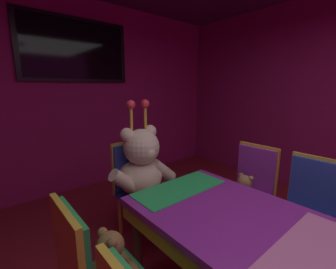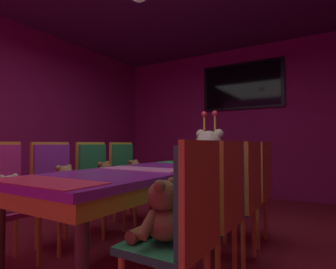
{
  "view_description": "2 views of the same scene",
  "coord_description": "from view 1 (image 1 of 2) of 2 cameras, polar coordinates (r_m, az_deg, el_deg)",
  "views": [
    {
      "loc": [
        -1.16,
        -0.27,
        1.53
      ],
      "look_at": [
        -0.06,
        1.04,
        1.18
      ],
      "focal_mm": 24.09,
      "sensor_mm": 36.0,
      "label": 1
    },
    {
      "loc": [
        1.47,
        -1.98,
        0.97
      ],
      "look_at": [
        -0.16,
        0.7,
        1.07
      ],
      "focal_mm": 29.41,
      "sensor_mm": 36.0,
      "label": 2
    }
  ],
  "objects": [
    {
      "name": "teddy_right_3",
      "position": [
        2.33,
        18.66,
        -13.23
      ],
      "size": [
        0.22,
        0.29,
        0.27
      ],
      "rotation": [
        0.0,
        0.0,
        3.14
      ],
      "color": "#9E7247",
      "rests_on": "chair_right_3"
    },
    {
      "name": "wall_tv",
      "position": [
        3.6,
        -22.19,
        19.17
      ],
      "size": [
        1.5,
        0.06,
        0.87
      ],
      "color": "black"
    },
    {
      "name": "chair_right_3",
      "position": [
        2.43,
        20.49,
        -11.69
      ],
      "size": [
        0.42,
        0.41,
        0.98
      ],
      "rotation": [
        0.0,
        0.0,
        3.14
      ],
      "color": "purple",
      "rests_on": "ground_plane"
    },
    {
      "name": "wall_back",
      "position": [
        3.66,
        -21.86,
        8.83
      ],
      "size": [
        5.2,
        0.12,
        2.8
      ],
      "primitive_type": "cube",
      "color": "#8C1959",
      "rests_on": "ground_plane"
    },
    {
      "name": "teddy_left_3",
      "position": [
        1.48,
        -13.95,
        -28.28
      ],
      "size": [
        0.25,
        0.32,
        0.31
      ],
      "color": "olive",
      "rests_on": "chair_left_3"
    },
    {
      "name": "king_teddy_bear",
      "position": [
        2.25,
        -6.46,
        -8.26
      ],
      "size": [
        0.75,
        0.58,
        0.96
      ],
      "rotation": [
        0.0,
        0.0,
        -1.57
      ],
      "color": "beige",
      "rests_on": "throne_chair"
    },
    {
      "name": "chair_right_2",
      "position": [
        2.27,
        32.34,
        -14.61
      ],
      "size": [
        0.42,
        0.41,
        0.98
      ],
      "rotation": [
        0.0,
        0.0,
        3.14
      ],
      "color": "#2D47B2",
      "rests_on": "ground_plane"
    },
    {
      "name": "throne_chair",
      "position": [
        2.45,
        -8.66,
        -10.9
      ],
      "size": [
        0.41,
        0.42,
        0.98
      ],
      "rotation": [
        0.0,
        0.0,
        -1.57
      ],
      "color": "#2D47B2",
      "rests_on": "ground_plane"
    }
  ]
}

